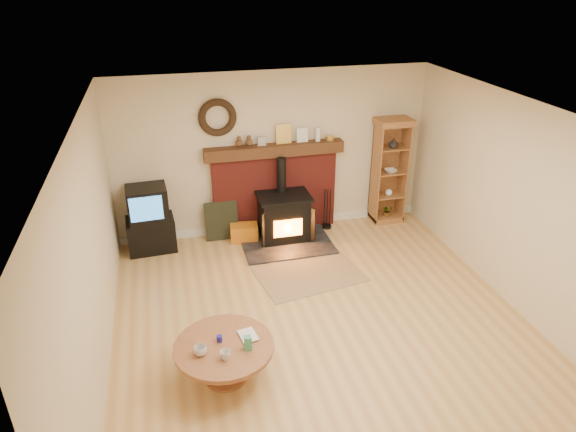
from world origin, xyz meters
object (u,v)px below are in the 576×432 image
object	(u,v)px
tv_unit	(150,220)
coffee_table	(224,351)
wood_stove	(284,218)
curio_cabinet	(389,171)

from	to	relation	value
tv_unit	coffee_table	world-z (taller)	tv_unit
wood_stove	curio_cabinet	xyz separation A→B (m)	(1.86, 0.28, 0.53)
tv_unit	coffee_table	bearing A→B (deg)	-76.77
wood_stove	curio_cabinet	world-z (taller)	curio_cabinet
tv_unit	coffee_table	xyz separation A→B (m)	(0.72, -3.05, -0.14)
curio_cabinet	coffee_table	xyz separation A→B (m)	(-3.20, -3.13, -0.54)
curio_cabinet	coffee_table	size ratio (longest dim) A/B	1.71
wood_stove	tv_unit	bearing A→B (deg)	174.65
wood_stove	tv_unit	world-z (taller)	wood_stove
tv_unit	wood_stove	bearing A→B (deg)	-5.35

